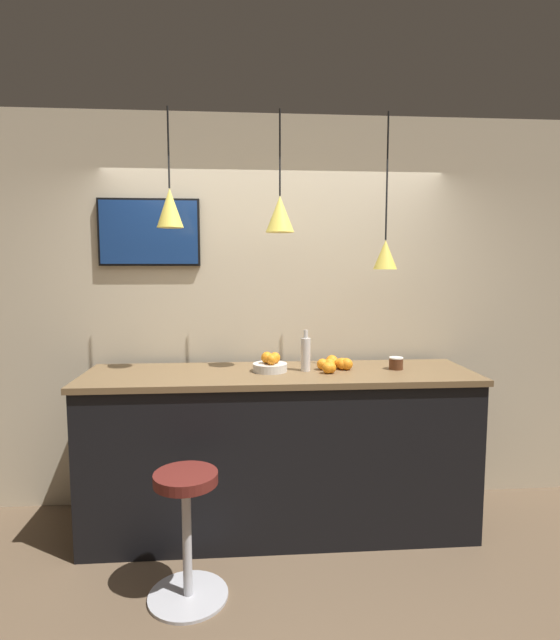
% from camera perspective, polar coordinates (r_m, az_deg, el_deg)
% --- Properties ---
extents(ground_plane, '(14.00, 14.00, 0.00)m').
position_cam_1_polar(ground_plane, '(3.12, 1.23, -29.17)').
color(ground_plane, brown).
extents(back_wall, '(8.00, 0.06, 2.90)m').
position_cam_1_polar(back_wall, '(3.78, -0.56, 0.81)').
color(back_wall, beige).
rests_on(back_wall, ground_plane).
extents(service_counter, '(2.61, 0.73, 1.10)m').
position_cam_1_polar(service_counter, '(3.52, 0.00, -14.68)').
color(service_counter, black).
rests_on(service_counter, ground_plane).
extents(bar_stool, '(0.44, 0.44, 0.71)m').
position_cam_1_polar(bar_stool, '(2.93, -10.63, -21.58)').
color(bar_stool, '#B7B7BC').
rests_on(bar_stool, ground_plane).
extents(fruit_bowl, '(0.23, 0.23, 0.13)m').
position_cam_1_polar(fruit_bowl, '(3.37, -1.12, -5.12)').
color(fruit_bowl, beige).
rests_on(fruit_bowl, service_counter).
extents(orange_pile, '(0.25, 0.28, 0.09)m').
position_cam_1_polar(orange_pile, '(3.45, 6.27, -5.02)').
color(orange_pile, orange).
rests_on(orange_pile, service_counter).
extents(juice_bottle, '(0.07, 0.07, 0.28)m').
position_cam_1_polar(juice_bottle, '(3.38, 2.94, -3.85)').
color(juice_bottle, silver).
rests_on(juice_bottle, service_counter).
extents(spread_jar, '(0.10, 0.10, 0.08)m').
position_cam_1_polar(spread_jar, '(3.53, 13.12, -4.84)').
color(spread_jar, '#562D19').
rests_on(spread_jar, service_counter).
extents(pendant_lamp_left, '(0.17, 0.17, 0.75)m').
position_cam_1_polar(pendant_lamp_left, '(3.34, -12.48, 12.44)').
color(pendant_lamp_left, black).
extents(pendant_lamp_middle, '(0.19, 0.19, 0.78)m').
position_cam_1_polar(pendant_lamp_middle, '(3.31, -0.01, 12.06)').
color(pendant_lamp_middle, black).
extents(pendant_lamp_right, '(0.16, 0.16, 1.02)m').
position_cam_1_polar(pendant_lamp_right, '(3.42, 11.95, 7.49)').
color(pendant_lamp_right, black).
extents(mounted_tv, '(0.72, 0.04, 0.48)m').
position_cam_1_polar(mounted_tv, '(3.77, -14.72, 9.66)').
color(mounted_tv, black).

